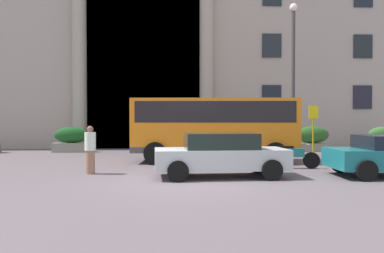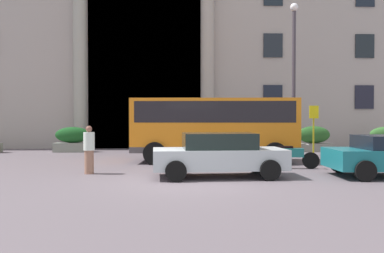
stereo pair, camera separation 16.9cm
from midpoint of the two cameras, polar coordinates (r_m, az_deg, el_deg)
The scene contains 11 objects.
ground_plane at distance 11.33m, azimuth -1.46°, elevation -8.41°, with size 80.00×64.00×0.12m, color #5C5157.
office_building_facade at distance 29.14m, azimuth -2.25°, elevation 11.72°, with size 42.96×9.65×14.34m.
orange_minibus at distance 16.76m, azimuth 2.94°, elevation 0.35°, with size 6.91×3.14×2.64m.
bus_stop_sign at distance 19.37m, azimuth 16.81°, elevation 0.18°, with size 0.44×0.08×2.43m.
hedge_planter_east at distance 21.79m, azimuth 1.35°, elevation -2.01°, with size 1.97×0.89×1.29m.
hedge_planter_far_west at distance 22.82m, azimuth 16.77°, elevation -1.77°, with size 1.90×0.77×1.40m.
hedge_planter_far_east at distance 22.48m, azimuth -17.13°, elevation -1.86°, with size 1.97×0.75×1.37m.
parked_coupe_end at distance 12.37m, azimuth 3.73°, elevation -4.02°, with size 4.15×2.09×1.37m.
motorcycle_near_kerb at distance 14.89m, azimuth 13.59°, elevation -4.13°, with size 2.05×0.57×0.89m.
pedestrian_man_crossing at distance 13.46m, azimuth -14.79°, elevation -3.28°, with size 0.36×0.36×1.58m.
lamppost_plaza_centre at distance 20.48m, azimuth 14.14°, elevation 8.31°, with size 0.40×0.40×7.53m.
Camera 1 is at (-0.33, -11.17, 1.82)m, focal length 37.04 mm.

